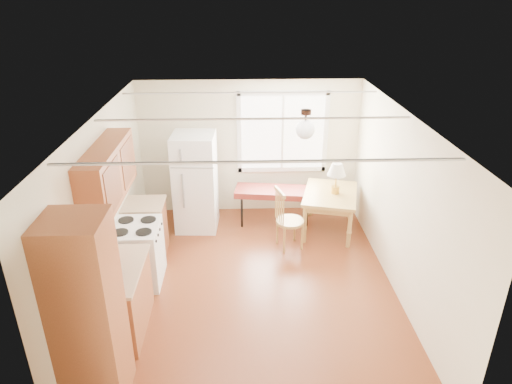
{
  "coord_description": "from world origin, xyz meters",
  "views": [
    {
      "loc": [
        -0.18,
        -5.48,
        3.99
      ],
      "look_at": [
        0.05,
        0.75,
        1.15
      ],
      "focal_mm": 32.0,
      "sensor_mm": 36.0,
      "label": 1
    }
  ],
  "objects_px": {
    "bench": "(274,193)",
    "chair": "(285,215)",
    "dining_table": "(330,198)",
    "refrigerator": "(195,182)"
  },
  "relations": [
    {
      "from": "dining_table",
      "to": "chair",
      "type": "distance_m",
      "value": 1.02
    },
    {
      "from": "bench",
      "to": "chair",
      "type": "xyz_separation_m",
      "value": [
        0.1,
        -0.94,
        0.02
      ]
    },
    {
      "from": "refrigerator",
      "to": "chair",
      "type": "distance_m",
      "value": 1.71
    },
    {
      "from": "refrigerator",
      "to": "dining_table",
      "type": "distance_m",
      "value": 2.35
    },
    {
      "from": "bench",
      "to": "refrigerator",
      "type": "bearing_deg",
      "value": -166.42
    },
    {
      "from": "bench",
      "to": "chair",
      "type": "height_order",
      "value": "chair"
    },
    {
      "from": "dining_table",
      "to": "refrigerator",
      "type": "bearing_deg",
      "value": -171.37
    },
    {
      "from": "dining_table",
      "to": "bench",
      "type": "bearing_deg",
      "value": 172.77
    },
    {
      "from": "refrigerator",
      "to": "chair",
      "type": "bearing_deg",
      "value": -25.27
    },
    {
      "from": "chair",
      "to": "dining_table",
      "type": "bearing_deg",
      "value": 17.59
    }
  ]
}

